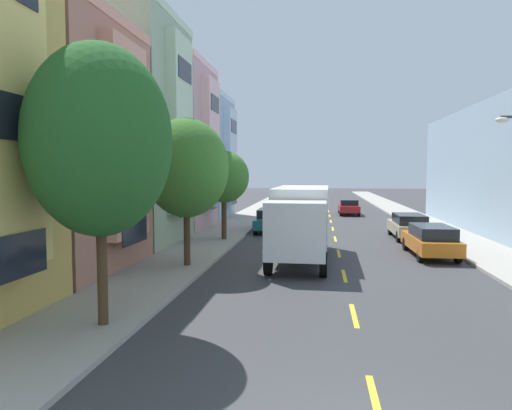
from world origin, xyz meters
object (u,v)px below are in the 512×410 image
object	(u,v)px
parked_wagon_orange	(431,240)
moving_red_sedan	(349,207)
street_tree_third	(224,177)
parked_wagon_sky	(285,204)
street_tree_nearest	(99,141)
parked_wagon_teal	(270,220)
parked_sedan_burgundy	(281,209)
street_tree_second	(186,168)
delivery_box_truck	(301,219)
parked_wagon_champagne	(408,225)

from	to	relation	value
parked_wagon_orange	moving_red_sedan	distance (m)	21.70
street_tree_third	parked_wagon_sky	bearing A→B (deg)	83.89
parked_wagon_orange	street_tree_nearest	bearing A→B (deg)	-132.23
parked_wagon_teal	parked_sedan_burgundy	xyz separation A→B (m)	(-0.07, 9.42, -0.05)
parked_wagon_sky	moving_red_sedan	world-z (taller)	parked_wagon_sky
street_tree_second	parked_wagon_orange	size ratio (longest dim) A/B	1.28
street_tree_third	parked_wagon_teal	bearing A→B (deg)	65.90
street_tree_third	delivery_box_truck	distance (m)	7.08
street_tree_third	moving_red_sedan	bearing A→B (deg)	65.62
parked_wagon_champagne	parked_wagon_orange	bearing A→B (deg)	-90.70
street_tree_second	delivery_box_truck	xyz separation A→B (m)	(4.60, 2.55, -2.27)
street_tree_third	parked_wagon_teal	xyz separation A→B (m)	(2.17, 4.85, -2.90)
parked_wagon_sky	parked_sedan_burgundy	distance (m)	5.47
parked_wagon_orange	parked_wagon_champagne	bearing A→B (deg)	89.30
street_tree_third	parked_wagon_sky	distance (m)	20.06
street_tree_nearest	parked_sedan_burgundy	bearing A→B (deg)	85.92
moving_red_sedan	street_tree_nearest	bearing A→B (deg)	-103.83
street_tree_second	parked_wagon_sky	bearing A→B (deg)	85.58
parked_wagon_champagne	street_tree_second	bearing A→B (deg)	-136.84
street_tree_second	parked_sedan_burgundy	distance (m)	22.23
parked_wagon_teal	street_tree_second	bearing A→B (deg)	-99.88
street_tree_nearest	parked_wagon_orange	distance (m)	16.35
delivery_box_truck	parked_wagon_sky	distance (m)	24.94
parked_wagon_orange	parked_wagon_teal	distance (m)	11.88
parked_sedan_burgundy	parked_wagon_orange	bearing A→B (deg)	-64.24
street_tree_nearest	parked_wagon_orange	world-z (taller)	street_tree_nearest
moving_red_sedan	parked_sedan_burgundy	bearing A→B (deg)	-147.87
street_tree_second	moving_red_sedan	xyz separation A→B (m)	(8.20, 25.70, -3.41)
parked_wagon_teal	parked_sedan_burgundy	size ratio (longest dim) A/B	1.04
parked_wagon_sky	parked_wagon_orange	xyz separation A→B (m)	(8.54, -23.20, 0.00)
parked_wagon_teal	delivery_box_truck	bearing A→B (deg)	-76.18
street_tree_second	parked_wagon_orange	world-z (taller)	street_tree_second
street_tree_third	parked_wagon_sky	world-z (taller)	street_tree_third
street_tree_nearest	parked_wagon_sky	world-z (taller)	street_tree_nearest
parked_wagon_sky	parked_wagon_champagne	bearing A→B (deg)	-63.49
street_tree_second	street_tree_third	bearing A→B (deg)	90.00
street_tree_third	parked_wagon_teal	world-z (taller)	street_tree_third
street_tree_nearest	parked_wagon_teal	size ratio (longest dim) A/B	1.48
parked_wagon_sky	parked_wagon_orange	bearing A→B (deg)	-69.78
delivery_box_truck	parked_sedan_burgundy	distance (m)	19.52
parked_wagon_champagne	moving_red_sedan	bearing A→B (deg)	99.19
parked_wagon_orange	street_tree_second	bearing A→B (deg)	-158.78
parked_wagon_sky	moving_red_sedan	distance (m)	6.30
parked_sedan_burgundy	moving_red_sedan	distance (m)	7.20
parked_wagon_sky	parked_sedan_burgundy	world-z (taller)	parked_wagon_sky
parked_wagon_orange	parked_sedan_burgundy	distance (m)	19.69
parked_wagon_champagne	parked_wagon_teal	bearing A→B (deg)	164.40
delivery_box_truck	street_tree_second	bearing A→B (deg)	-151.03
street_tree_second	parked_wagon_orange	distance (m)	11.92
street_tree_nearest	street_tree_second	bearing A→B (deg)	90.00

